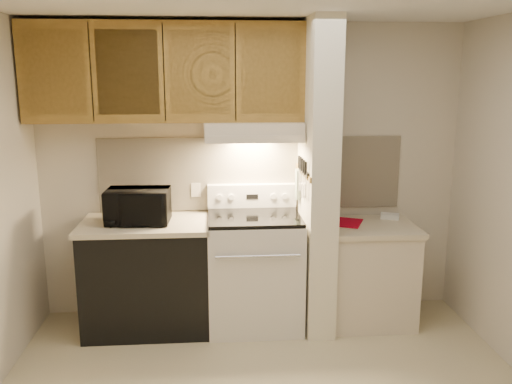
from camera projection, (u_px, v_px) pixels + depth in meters
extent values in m
cube|color=beige|center=(251.00, 172.00, 4.68)|extent=(3.60, 2.50, 0.02)
cube|color=beige|center=(251.00, 173.00, 4.67)|extent=(2.60, 0.02, 0.63)
cube|color=silver|center=(254.00, 272.00, 4.51)|extent=(0.76, 0.65, 0.92)
cube|color=black|center=(258.00, 282.00, 4.19)|extent=(0.50, 0.01, 0.30)
cylinder|color=silver|center=(258.00, 256.00, 4.11)|extent=(0.65, 0.02, 0.02)
cube|color=black|center=(254.00, 217.00, 4.41)|extent=(0.74, 0.64, 0.03)
cube|color=silver|center=(252.00, 196.00, 4.66)|extent=(0.76, 0.08, 0.20)
cube|color=black|center=(252.00, 197.00, 4.62)|extent=(0.10, 0.01, 0.04)
cylinder|color=silver|center=(219.00, 197.00, 4.59)|extent=(0.05, 0.02, 0.05)
cylinder|color=silver|center=(231.00, 197.00, 4.60)|extent=(0.05, 0.02, 0.05)
cylinder|color=silver|center=(273.00, 196.00, 4.63)|extent=(0.05, 0.02, 0.05)
cylinder|color=silver|center=(285.00, 196.00, 4.64)|extent=(0.05, 0.02, 0.05)
cube|color=black|center=(148.00, 277.00, 4.46)|extent=(1.00, 0.63, 0.87)
cube|color=beige|center=(146.00, 224.00, 4.36)|extent=(1.04, 0.67, 0.04)
cube|color=black|center=(157.00, 214.00, 4.55)|extent=(0.25, 0.12, 0.02)
cylinder|color=#2D6E65|center=(150.00, 219.00, 4.25)|extent=(0.12, 0.12, 0.10)
cube|color=beige|center=(196.00, 190.00, 4.65)|extent=(0.08, 0.01, 0.12)
imported|color=black|center=(138.00, 206.00, 4.30)|extent=(0.50, 0.35, 0.27)
cube|color=#EEE6CA|center=(317.00, 178.00, 4.37)|extent=(0.22, 0.70, 2.50)
cube|color=olive|center=(303.00, 172.00, 4.35)|extent=(0.01, 0.70, 0.04)
cube|color=black|center=(304.00, 171.00, 4.30)|extent=(0.02, 0.42, 0.04)
cube|color=silver|center=(305.00, 188.00, 4.16)|extent=(0.01, 0.03, 0.16)
cylinder|color=black|center=(305.00, 168.00, 4.13)|extent=(0.02, 0.02, 0.10)
cube|color=silver|center=(304.00, 187.00, 4.24)|extent=(0.01, 0.04, 0.18)
cylinder|color=black|center=(304.00, 166.00, 4.21)|extent=(0.02, 0.02, 0.10)
cube|color=silver|center=(302.00, 186.00, 4.33)|extent=(0.01, 0.04, 0.20)
cylinder|color=black|center=(302.00, 165.00, 4.30)|extent=(0.02, 0.02, 0.10)
cube|color=silver|center=(300.00, 181.00, 4.40)|extent=(0.01, 0.04, 0.16)
cylinder|color=black|center=(301.00, 163.00, 4.37)|extent=(0.02, 0.02, 0.10)
cube|color=silver|center=(299.00, 181.00, 4.49)|extent=(0.01, 0.04, 0.18)
cylinder|color=black|center=(299.00, 162.00, 4.44)|extent=(0.02, 0.02, 0.10)
cube|color=gray|center=(298.00, 184.00, 4.55)|extent=(0.03, 0.10, 0.25)
cube|color=beige|center=(368.00, 275.00, 4.59)|extent=(0.70, 0.60, 0.81)
cube|color=beige|center=(371.00, 227.00, 4.50)|extent=(0.74, 0.64, 0.04)
cube|color=#AE031A|center=(348.00, 223.00, 4.54)|extent=(0.31, 0.35, 0.01)
cube|color=white|center=(390.00, 216.00, 4.68)|extent=(0.18, 0.15, 0.04)
cube|color=beige|center=(253.00, 131.00, 4.38)|extent=(0.78, 0.44, 0.15)
cube|color=beige|center=(255.00, 139.00, 4.19)|extent=(0.78, 0.04, 0.06)
cube|color=olive|center=(166.00, 73.00, 4.27)|extent=(2.18, 0.33, 0.77)
cube|color=olive|center=(54.00, 72.00, 4.06)|extent=(0.46, 0.01, 0.63)
cube|color=black|center=(91.00, 72.00, 4.08)|extent=(0.01, 0.01, 0.73)
cube|color=olive|center=(128.00, 73.00, 4.10)|extent=(0.46, 0.01, 0.63)
cube|color=black|center=(164.00, 73.00, 4.12)|extent=(0.01, 0.01, 0.73)
cube|color=olive|center=(200.00, 73.00, 4.14)|extent=(0.46, 0.01, 0.63)
cube|color=black|center=(235.00, 73.00, 4.16)|extent=(0.01, 0.01, 0.73)
cube|color=olive|center=(271.00, 73.00, 4.18)|extent=(0.46, 0.01, 0.63)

